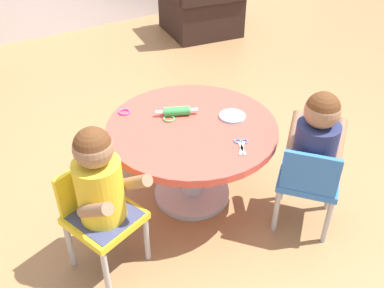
# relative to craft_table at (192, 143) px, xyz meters

# --- Properties ---
(ground_plane) EXTENTS (10.00, 10.00, 0.00)m
(ground_plane) POSITION_rel_craft_table_xyz_m (0.00, 0.00, -0.38)
(ground_plane) COLOR #9E7247
(craft_table) EXTENTS (0.91, 0.91, 0.49)m
(craft_table) POSITION_rel_craft_table_xyz_m (0.00, 0.00, 0.00)
(craft_table) COLOR silver
(craft_table) RESTS_ON ground
(child_chair_left) EXTENTS (0.38, 0.38, 0.54)m
(child_chair_left) POSITION_rel_craft_table_xyz_m (-0.61, -0.18, -0.07)
(child_chair_left) COLOR #B7B7BC
(child_chair_left) RESTS_ON ground
(seated_child_left) EXTENTS (0.37, 0.41, 0.51)m
(seated_child_left) POSITION_rel_craft_table_xyz_m (-0.60, -0.21, 0.16)
(seated_child_left) COLOR #3F4772
(seated_child_left) RESTS_ON ground
(child_chair_right) EXTENTS (0.42, 0.42, 0.54)m
(child_chair_right) POSITION_rel_craft_table_xyz_m (0.39, -0.51, -0.07)
(child_chair_right) COLOR #B7B7BC
(child_chair_right) RESTS_ON ground
(seated_child_right) EXTENTS (0.44, 0.43, 0.51)m
(seated_child_right) POSITION_rel_craft_table_xyz_m (0.42, -0.48, 0.16)
(seated_child_right) COLOR #3F4772
(seated_child_right) RESTS_ON ground
(armchair_dark) EXTENTS (0.79, 0.81, 0.85)m
(armchair_dark) POSITION_rel_craft_table_xyz_m (1.45, 2.15, -0.07)
(armchair_dark) COLOR black
(armchair_dark) RESTS_ON ground
(rolling_pin) EXTENTS (0.22, 0.11, 0.05)m
(rolling_pin) POSITION_rel_craft_table_xyz_m (-0.02, 0.13, 0.14)
(rolling_pin) COLOR green
(rolling_pin) RESTS_ON craft_table
(craft_scissors) EXTENTS (0.12, 0.14, 0.01)m
(craft_scissors) POSITION_rel_craft_table_xyz_m (0.11, -0.28, 0.12)
(craft_scissors) COLOR silver
(craft_scissors) RESTS_ON craft_table
(playdough_blob_0) EXTENTS (0.14, 0.14, 0.01)m
(playdough_blob_0) POSITION_rel_craft_table_xyz_m (0.23, -0.05, 0.12)
(playdough_blob_0) COLOR #8CCCF2
(playdough_blob_0) RESTS_ON craft_table
(cookie_cutter_0) EXTENTS (0.07, 0.07, 0.01)m
(cookie_cutter_0) POSITION_rel_craft_table_xyz_m (-0.25, 0.30, 0.12)
(cookie_cutter_0) COLOR #D83FA5
(cookie_cutter_0) RESTS_ON craft_table
(cookie_cutter_1) EXTENTS (0.07, 0.07, 0.01)m
(cookie_cutter_1) POSITION_rel_craft_table_xyz_m (-0.08, 0.11, 0.12)
(cookie_cutter_1) COLOR #4CB259
(cookie_cutter_1) RESTS_ON craft_table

